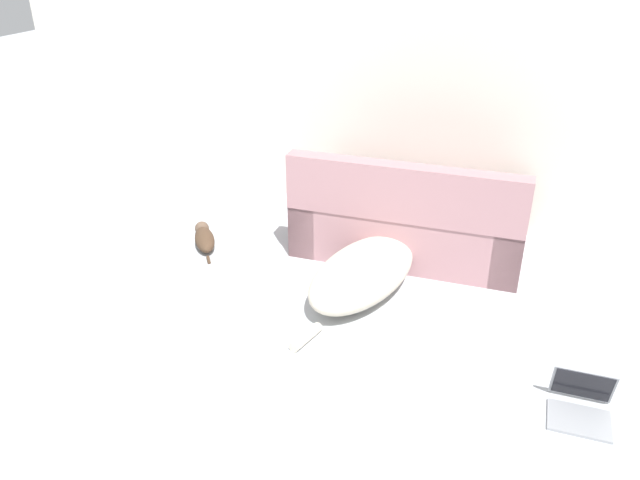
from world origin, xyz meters
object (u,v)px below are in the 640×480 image
laptop_open (581,399)px  couch (409,219)px  cat (204,238)px  dog (367,270)px

laptop_open → couch: bearing=130.1°
couch → cat: (-1.48, -0.52, -0.20)m
dog → couch: bearing=2.6°
dog → laptop_open: bearing=-104.2°
couch → laptop_open: couch is taller
dog → laptop_open: 1.56m
couch → dog: (-0.11, -0.66, -0.11)m
dog → cat: (-1.37, 0.14, -0.09)m
cat → laptop_open: laptop_open is taller
dog → cat: 1.38m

